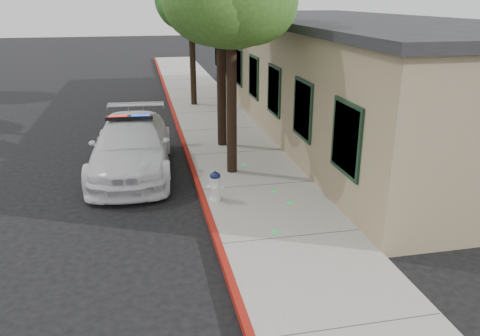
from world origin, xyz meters
The scene contains 7 objects.
ground centered at (0.00, 0.00, 0.00)m, with size 120.00×120.00×0.00m, color black.
sidewalk centered at (1.60, 3.00, 0.07)m, with size 3.20×60.00×0.15m, color gray.
red_curb centered at (0.06, 3.00, 0.08)m, with size 0.14×60.00×0.16m, color maroon.
clapboard_building centered at (6.69, 9.00, 2.13)m, with size 7.30×20.89×4.24m.
police_car centered at (-1.68, 5.22, 0.81)m, with size 2.62×5.69×1.73m.
fire_hydrant centered at (0.35, 2.26, 0.53)m, with size 0.44×0.38×0.76m.
street_tree_far centered at (1.20, 13.72, 4.69)m, with size 3.30×3.25×6.04m.
Camera 1 is at (-1.30, -8.60, 4.95)m, focal length 35.56 mm.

